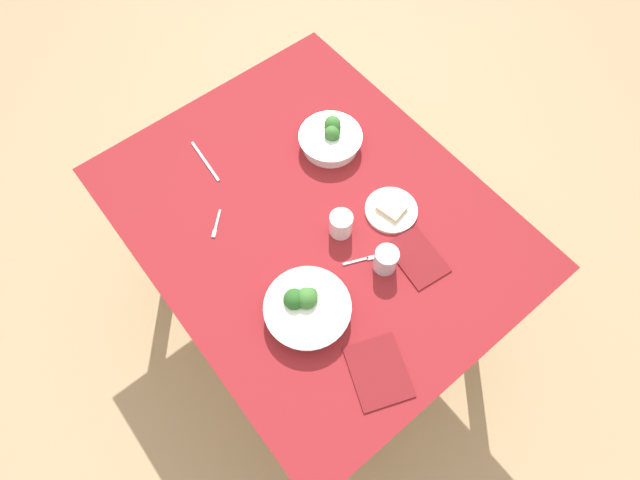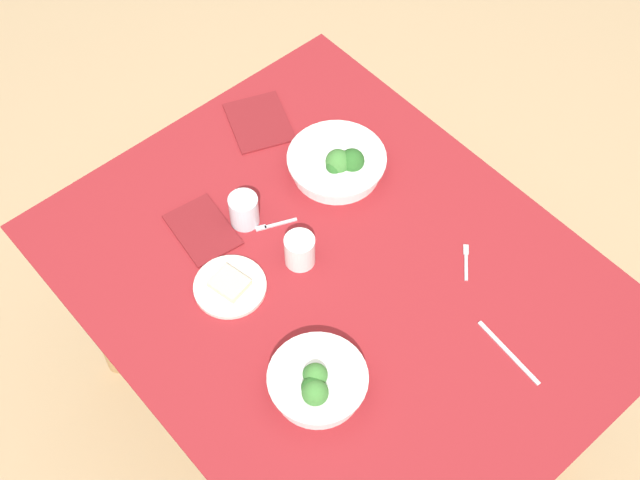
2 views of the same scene
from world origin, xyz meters
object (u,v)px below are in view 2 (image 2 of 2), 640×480
fork_by_near_bowl (275,224)px  napkin_folded_lower (259,122)px  water_glass_center (244,210)px  napkin_folded_upper (203,230)px  bread_side_plate (230,286)px  broccoli_bowl_far (317,383)px  table_knife_left (509,353)px  broccoli_bowl_near (338,163)px  water_glass_side (300,250)px  fork_by_far_bowl (466,261)px

fork_by_near_bowl → napkin_folded_lower: size_ratio=0.56×
water_glass_center → napkin_folded_upper: size_ratio=0.47×
water_glass_center → napkin_folded_lower: water_glass_center is taller
bread_side_plate → broccoli_bowl_far: bearing=177.1°
bread_side_plate → table_knife_left: bearing=-146.2°
bread_side_plate → fork_by_near_bowl: (0.07, -0.20, -0.01)m
napkin_folded_upper → napkin_folded_lower: (0.19, -0.34, 0.00)m
broccoli_bowl_near → water_glass_side: 0.30m
broccoli_bowl_far → bread_side_plate: bearing=-2.9°
water_glass_side → fork_by_far_bowl: bearing=-131.5°
broccoli_bowl_near → bread_side_plate: 0.45m
broccoli_bowl_near → water_glass_center: (0.03, 0.28, 0.01)m
fork_by_near_bowl → napkin_folded_lower: 0.35m
water_glass_side → broccoli_bowl_near: bearing=-59.9°
table_knife_left → napkin_folded_lower: size_ratio=1.03×
broccoli_bowl_near → water_glass_side: broccoli_bowl_near is taller
bread_side_plate → broccoli_bowl_near: bearing=-77.1°
broccoli_bowl_near → water_glass_side: (-0.15, 0.26, 0.01)m
napkin_folded_lower → broccoli_bowl_near: bearing=-170.1°
broccoli_bowl_far → broccoli_bowl_near: (0.44, -0.45, -0.00)m
bread_side_plate → fork_by_near_bowl: bread_side_plate is taller
broccoli_bowl_far → bread_side_plate: (0.34, -0.02, -0.03)m
fork_by_far_bowl → broccoli_bowl_near: bearing=52.9°
water_glass_side → table_knife_left: 0.55m
water_glass_center → fork_by_far_bowl: (-0.45, -0.33, -0.04)m
napkin_folded_upper → fork_by_far_bowl: bearing=-139.2°
napkin_folded_lower → fork_by_far_bowl: bearing=-172.1°
bread_side_plate → table_knife_left: bread_side_plate is taller
broccoli_bowl_near → bread_side_plate: (-0.10, 0.44, -0.02)m
bread_side_plate → napkin_folded_lower: size_ratio=0.91×
broccoli_bowl_near → fork_by_far_bowl: size_ratio=3.15×
water_glass_center → broccoli_bowl_far: bearing=160.3°
water_glass_side → fork_by_near_bowl: size_ratio=0.80×
water_glass_center → water_glass_side: water_glass_center is taller
water_glass_side → bread_side_plate: bearing=74.5°
broccoli_bowl_far → water_glass_center: (0.47, -0.17, 0.01)m
table_knife_left → bread_side_plate: bearing=38.6°
table_knife_left → napkin_folded_upper: (0.74, 0.32, 0.00)m
water_glass_center → table_knife_left: 0.73m
water_glass_center → fork_by_near_bowl: (-0.06, -0.05, -0.04)m
bread_side_plate → table_knife_left: 0.67m
water_glass_side → fork_by_near_bowl: bearing=-9.6°
broccoli_bowl_near → napkin_folded_lower: (0.27, 0.05, -0.03)m
broccoli_bowl_near → fork_by_far_bowl: bearing=-173.4°
broccoli_bowl_near → bread_side_plate: bearing=102.9°
broccoli_bowl_far → water_glass_side: 0.35m
broccoli_bowl_near → water_glass_center: 0.29m
bread_side_plate → water_glass_side: bearing=-105.5°
fork_by_far_bowl → fork_by_near_bowl: (0.39, 0.29, -0.00)m
table_knife_left → napkin_folded_upper: napkin_folded_upper is taller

